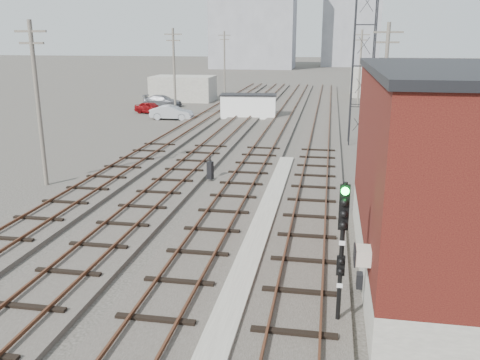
% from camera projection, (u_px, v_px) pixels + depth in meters
% --- Properties ---
extents(ground, '(320.00, 320.00, 0.00)m').
position_uv_depth(ground, '(305.00, 103.00, 64.71)').
color(ground, '#282621').
rests_on(ground, ground).
extents(track_right, '(3.20, 90.00, 0.39)m').
position_uv_depth(track_right, '(321.00, 132.00, 44.36)').
color(track_right, '#332D28').
rests_on(track_right, ground).
extents(track_mid_right, '(3.20, 90.00, 0.39)m').
position_uv_depth(track_mid_right, '(275.00, 131.00, 45.03)').
color(track_mid_right, '#332D28').
rests_on(track_mid_right, ground).
extents(track_mid_left, '(3.20, 90.00, 0.39)m').
position_uv_depth(track_mid_left, '(231.00, 129.00, 45.70)').
color(track_mid_left, '#332D28').
rests_on(track_mid_left, ground).
extents(track_left, '(3.20, 90.00, 0.39)m').
position_uv_depth(track_left, '(188.00, 128.00, 46.37)').
color(track_left, '#332D28').
rests_on(track_left, ground).
extents(platform_curb, '(0.90, 28.00, 0.26)m').
position_uv_depth(platform_curb, '(258.00, 237.00, 20.99)').
color(platform_curb, gray).
rests_on(platform_curb, ground).
extents(brick_building, '(6.54, 12.20, 7.22)m').
position_uv_depth(brick_building, '(457.00, 176.00, 16.97)').
color(brick_building, gray).
rests_on(brick_building, ground).
extents(lattice_tower, '(1.60, 1.60, 15.00)m').
position_uv_depth(lattice_tower, '(364.00, 46.00, 38.06)').
color(lattice_tower, black).
rests_on(lattice_tower, ground).
extents(utility_pole_left_a, '(1.80, 0.24, 9.00)m').
position_uv_depth(utility_pole_left_a, '(38.00, 100.00, 27.60)').
color(utility_pole_left_a, '#595147').
rests_on(utility_pole_left_a, ground).
extents(utility_pole_left_b, '(1.80, 0.24, 9.00)m').
position_uv_depth(utility_pole_left_b, '(174.00, 71.00, 51.29)').
color(utility_pole_left_b, '#595147').
rests_on(utility_pole_left_b, ground).
extents(utility_pole_left_c, '(1.80, 0.24, 9.00)m').
position_uv_depth(utility_pole_left_c, '(224.00, 61.00, 74.99)').
color(utility_pole_left_c, '#595147').
rests_on(utility_pole_left_c, ground).
extents(utility_pole_right_a, '(1.80, 0.24, 9.00)m').
position_uv_depth(utility_pole_right_a, '(384.00, 92.00, 31.99)').
color(utility_pole_right_a, '#595147').
rests_on(utility_pole_right_a, ground).
extents(utility_pole_right_b, '(1.80, 0.24, 9.00)m').
position_uv_depth(utility_pole_right_b, '(360.00, 66.00, 60.43)').
color(utility_pole_right_b, '#595147').
rests_on(utility_pole_right_b, ground).
extents(apartment_left, '(22.00, 14.00, 30.00)m').
position_uv_depth(apartment_left, '(254.00, 10.00, 134.76)').
color(apartment_left, gray).
rests_on(apartment_left, ground).
extents(apartment_right, '(16.00, 12.00, 26.00)m').
position_uv_depth(apartment_right, '(351.00, 20.00, 145.16)').
color(apartment_right, gray).
rests_on(apartment_right, ground).
extents(shed_left, '(8.00, 5.00, 3.20)m').
position_uv_depth(shed_left, '(183.00, 88.00, 66.96)').
color(shed_left, gray).
rests_on(shed_left, ground).
extents(shed_right, '(6.00, 6.00, 4.00)m').
position_uv_depth(shed_right, '(373.00, 82.00, 72.14)').
color(shed_right, gray).
rests_on(shed_right, ground).
extents(signal_mast, '(0.40, 0.42, 4.33)m').
position_uv_depth(signal_mast, '(342.00, 243.00, 14.09)').
color(signal_mast, gray).
rests_on(signal_mast, ground).
extents(switch_stand, '(0.38, 0.38, 1.35)m').
position_uv_depth(switch_stand, '(210.00, 170.00, 29.59)').
color(switch_stand, black).
rests_on(switch_stand, ground).
extents(site_trailer, '(6.02, 3.08, 2.44)m').
position_uv_depth(site_trailer, '(248.00, 106.00, 52.79)').
color(site_trailer, white).
rests_on(site_trailer, ground).
extents(car_red, '(4.07, 2.75, 1.29)m').
position_uv_depth(car_red, '(151.00, 108.00, 55.76)').
color(car_red, maroon).
rests_on(car_red, ground).
extents(car_silver, '(4.38, 1.56, 1.44)m').
position_uv_depth(car_silver, '(172.00, 112.00, 51.68)').
color(car_silver, '#ABAEB3').
rests_on(car_silver, ground).
extents(car_grey, '(4.85, 2.22, 1.38)m').
position_uv_depth(car_grey, '(163.00, 101.00, 61.47)').
color(car_grey, slate).
rests_on(car_grey, ground).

